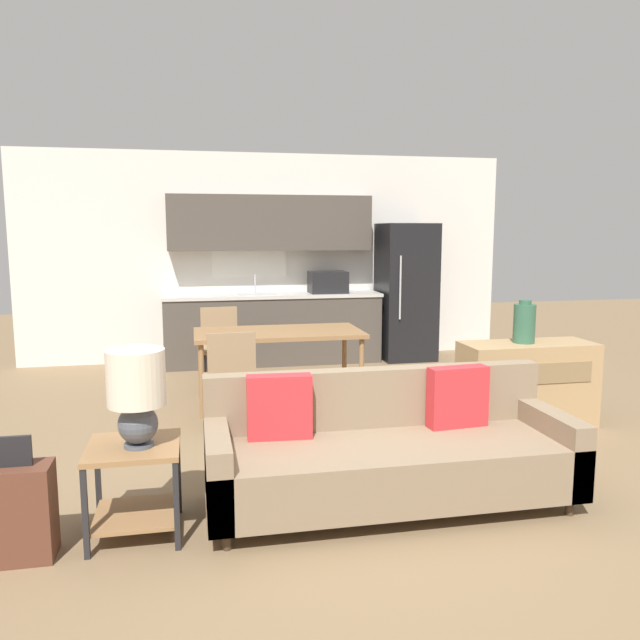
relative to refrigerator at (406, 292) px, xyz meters
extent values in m
plane|color=#7F6647|center=(-1.77, -4.23, -0.90)|extent=(20.00, 20.00, 0.00)
cube|color=silver|center=(-1.77, 0.40, 0.45)|extent=(6.40, 0.06, 2.70)
cube|color=white|center=(-2.04, 0.37, 0.73)|extent=(0.98, 0.01, 1.05)
cube|color=#4C443D|center=(-1.77, 0.06, -0.47)|extent=(2.74, 0.62, 0.86)
cube|color=silver|center=(-1.77, 0.06, -0.02)|extent=(2.77, 0.65, 0.04)
cube|color=#B2B5B7|center=(-1.99, 0.01, 0.00)|extent=(0.48, 0.36, 0.01)
cylinder|color=#B7BABC|center=(-1.99, 0.18, 0.12)|extent=(0.02, 0.02, 0.24)
cube|color=#4C443D|center=(-1.77, 0.20, 0.90)|extent=(2.61, 0.34, 0.70)
cube|color=black|center=(-1.06, 0.01, 0.14)|extent=(0.48, 0.36, 0.28)
cube|color=black|center=(0.00, 0.00, 0.00)|extent=(0.69, 0.71, 1.80)
cylinder|color=silver|center=(-0.21, -0.37, 0.09)|extent=(0.02, 0.02, 0.81)
cube|color=olive|center=(-1.97, -1.90, -0.18)|extent=(1.62, 0.81, 0.04)
cylinder|color=olive|center=(-2.72, -2.25, -0.55)|extent=(0.05, 0.05, 0.69)
cylinder|color=olive|center=(-1.22, -2.25, -0.55)|extent=(0.05, 0.05, 0.69)
cylinder|color=olive|center=(-2.72, -1.56, -0.55)|extent=(0.05, 0.05, 0.69)
cylinder|color=olive|center=(-1.22, -1.56, -0.55)|extent=(0.05, 0.05, 0.69)
cylinder|color=#3D2D1E|center=(-2.64, -4.67, -0.85)|extent=(0.05, 0.05, 0.10)
cylinder|color=#3D2D1E|center=(-0.58, -4.67, -0.85)|extent=(0.05, 0.05, 0.10)
cylinder|color=#3D2D1E|center=(-2.64, -4.03, -0.85)|extent=(0.05, 0.05, 0.10)
cylinder|color=#3D2D1E|center=(-0.58, -4.03, -0.85)|extent=(0.05, 0.05, 0.10)
cube|color=#847056|center=(-1.61, -4.35, -0.64)|extent=(2.25, 0.80, 0.32)
cube|color=#847056|center=(-1.61, -4.02, -0.44)|extent=(2.25, 0.14, 0.71)
cube|color=#847056|center=(-2.67, -4.35, -0.57)|extent=(0.14, 0.80, 0.46)
cube|color=#847056|center=(-0.55, -4.35, -0.57)|extent=(0.14, 0.80, 0.46)
cube|color=red|center=(-2.27, -4.15, -0.27)|extent=(0.41, 0.14, 0.40)
cube|color=red|center=(-1.10, -4.15, -0.27)|extent=(0.41, 0.16, 0.40)
cube|color=olive|center=(-3.13, -4.39, -0.39)|extent=(0.50, 0.50, 0.03)
cube|color=olive|center=(-3.13, -4.39, -0.78)|extent=(0.45, 0.45, 0.02)
cube|color=#232326|center=(-3.36, -4.62, -0.65)|extent=(0.03, 0.03, 0.49)
cube|color=#232326|center=(-2.90, -4.62, -0.65)|extent=(0.03, 0.03, 0.49)
cube|color=#232326|center=(-3.36, -4.16, -0.65)|extent=(0.03, 0.03, 0.49)
cube|color=#232326|center=(-2.90, -4.16, -0.65)|extent=(0.03, 0.03, 0.49)
cylinder|color=#4C515B|center=(-3.09, -4.43, -0.36)|extent=(0.16, 0.16, 0.02)
sphere|color=#4C515B|center=(-3.09, -4.43, -0.24)|extent=(0.22, 0.22, 0.22)
cylinder|color=beige|center=(-3.09, -4.43, 0.02)|extent=(0.32, 0.32, 0.31)
cube|color=tan|center=(0.07, -3.00, -0.53)|extent=(1.16, 0.46, 0.74)
cube|color=olive|center=(0.07, -3.24, -0.38)|extent=(0.93, 0.01, 0.18)
cylinder|color=#336047|center=(0.03, -2.99, 0.01)|extent=(0.19, 0.19, 0.34)
cylinder|color=#336047|center=(0.03, -2.99, 0.19)|extent=(0.10, 0.10, 0.04)
cube|color=#997A56|center=(-2.49, -2.58, -0.46)|extent=(0.44, 0.44, 0.04)
cube|color=#997A56|center=(-2.48, -2.77, -0.23)|extent=(0.40, 0.05, 0.41)
cylinder|color=black|center=(-2.33, -2.40, -0.69)|extent=(0.03, 0.03, 0.42)
cylinder|color=black|center=(-2.67, -2.42, -0.69)|extent=(0.03, 0.03, 0.42)
cylinder|color=black|center=(-2.31, -2.74, -0.69)|extent=(0.03, 0.03, 0.42)
cylinder|color=black|center=(-2.65, -2.75, -0.69)|extent=(0.03, 0.03, 0.42)
cube|color=#997A56|center=(-2.49, -1.19, -0.46)|extent=(0.45, 0.45, 0.04)
cube|color=#997A56|center=(-2.51, -0.99, -0.23)|extent=(0.40, 0.06, 0.41)
cylinder|color=black|center=(-2.65, -1.37, -0.69)|extent=(0.03, 0.03, 0.42)
cylinder|color=black|center=(-2.31, -1.34, -0.69)|extent=(0.03, 0.03, 0.42)
cylinder|color=black|center=(-2.67, -1.03, -0.69)|extent=(0.03, 0.03, 0.42)
cylinder|color=black|center=(-2.34, -1.01, -0.69)|extent=(0.03, 0.03, 0.42)
cube|color=brown|center=(-3.75, -4.56, -0.64)|extent=(0.45, 0.22, 0.51)
cube|color=black|center=(-3.75, -4.56, -0.31)|extent=(0.27, 0.02, 0.16)
camera|label=1|loc=(-2.78, -7.86, 0.81)|focal=35.00mm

